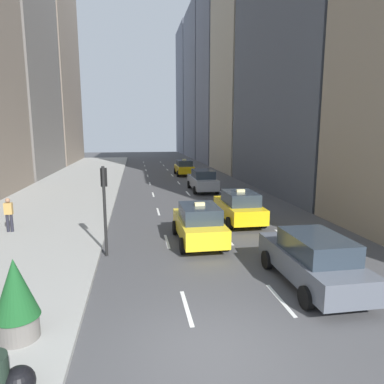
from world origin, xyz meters
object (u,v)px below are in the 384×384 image
Objects in this scene: taxi_second at (199,223)px; planter_with_shrub at (16,298)px; taxi_third at (184,167)px; sedan_black_near at (203,180)px; traffic_light_pole at (104,196)px; sedan_silver_behind at (313,259)px; taxi_lead at (239,207)px; pedestrian_mid_block at (9,213)px.

planter_with_shrub is (-5.48, -6.69, 0.27)m from taxi_second.
taxi_third is (2.80, 24.36, 0.00)m from taxi_second.
taxi_third is at bearing 83.44° from taxi_second.
sedan_black_near is 15.90m from traffic_light_pole.
traffic_light_pole is at bearing 149.90° from sedan_silver_behind.
taxi_second is 2.26× the size of planter_with_shrub.
pedestrian_mid_block is (-11.56, -0.40, 0.19)m from taxi_lead.
sedan_black_near is 3.03× the size of pedestrian_mid_block.
taxi_second is at bearing 50.67° from planter_with_shrub.
taxi_third is 0.88× the size of sedan_black_near.
sedan_silver_behind is 2.85× the size of pedestrian_mid_block.
taxi_third is 11.01m from sedan_black_near.
taxi_third is (0.00, 21.32, 0.00)m from taxi_lead.
sedan_black_near is 1.06× the size of sedan_silver_behind.
traffic_light_pole is (-3.95, -0.97, 1.53)m from taxi_second.
taxi_lead is 7.92m from sedan_silver_behind.
taxi_third is at bearing 90.00° from sedan_black_near.
sedan_black_near is at bearing 67.55° from planter_with_shrub.
planter_with_shrub is 6.06m from traffic_light_pole.
pedestrian_mid_block is (-11.56, -21.72, 0.19)m from taxi_third.
taxi_second reaches higher than pedestrian_mid_block.
taxi_second is 0.88× the size of sedan_black_near.
taxi_third is at bearing 90.00° from taxi_lead.
sedan_silver_behind is 7.95m from traffic_light_pole.
pedestrian_mid_block is (-8.76, 2.64, 0.19)m from taxi_second.
traffic_light_pole reaches higher than taxi_second.
planter_with_shrub is at bearing -112.45° from sedan_black_near.
pedestrian_mid_block is (-11.56, 7.52, 0.19)m from sedan_silver_behind.
taxi_second is 1.22× the size of traffic_light_pole.
sedan_silver_behind is 1.30× the size of traffic_light_pole.
taxi_second is 0.94× the size of sedan_silver_behind.
taxi_lead is 1.22× the size of traffic_light_pole.
planter_with_shrub is at bearing -104.94° from taxi_third.
taxi_third is at bearing 61.97° from pedestrian_mid_block.
taxi_lead is at bearing 1.99° from pedestrian_mid_block.
taxi_second is 24.52m from taxi_third.
sedan_black_near is at bearing 90.00° from taxi_lead.
pedestrian_mid_block is (-3.28, 9.33, -0.09)m from planter_with_shrub.
taxi_second reaches higher than sedan_silver_behind.
sedan_silver_behind is 8.48m from planter_with_shrub.
sedan_black_near is at bearing 90.00° from sedan_silver_behind.
pedestrian_mid_block is at bearing 143.19° from traffic_light_pole.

